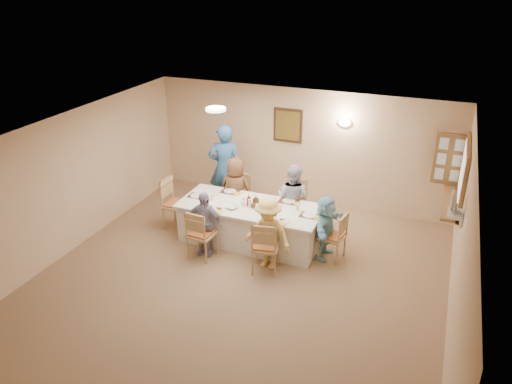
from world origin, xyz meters
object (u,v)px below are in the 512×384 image
at_px(chair_front_left, 202,233).
at_px(diner_back_right, 293,199).
at_px(chair_back_right, 294,206).
at_px(condiment_ketchup, 249,200).
at_px(chair_front_right, 266,245).
at_px(caregiver, 225,168).
at_px(serving_hatch, 464,176).
at_px(desk_fan, 455,204).
at_px(dining_table, 251,224).
at_px(diner_back_left, 236,190).
at_px(chair_right_end, 332,236).
at_px(chair_back_left, 238,197).
at_px(diner_front_left, 205,223).
at_px(chair_left_end, 177,204).
at_px(diner_right_end, 325,227).
at_px(diner_front_right, 268,234).

xyz_separation_m(chair_front_left, diner_back_right, (1.20, 1.48, 0.23)).
relative_size(chair_back_right, condiment_ketchup, 4.29).
xyz_separation_m(chair_front_right, caregiver, (-1.65, 1.95, 0.45)).
height_order(chair_front_right, diner_back_right, diner_back_right).
bearing_deg(serving_hatch, desk_fan, -94.66).
bearing_deg(dining_table, diner_back_left, 131.42).
xyz_separation_m(chair_right_end, caregiver, (-2.60, 1.15, 0.48)).
bearing_deg(caregiver, desk_fan, 133.95).
bearing_deg(caregiver, chair_back_right, 140.60).
bearing_deg(dining_table, chair_front_right, -53.13).
relative_size(chair_front_right, diner_back_left, 0.70).
bearing_deg(chair_back_left, chair_back_right, 9.41).
distance_m(desk_fan, condiment_ketchup, 3.51).
height_order(diner_back_left, diner_front_left, diner_back_left).
height_order(chair_back_left, chair_front_left, chair_front_left).
height_order(diner_front_left, condiment_ketchup, diner_front_left).
xyz_separation_m(chair_front_right, chair_left_end, (-2.15, 0.80, 0.03)).
height_order(chair_back_right, chair_front_left, chair_back_right).
height_order(serving_hatch, diner_right_end, serving_hatch).
height_order(chair_right_end, diner_back_left, diner_back_left).
height_order(serving_hatch, caregiver, serving_hatch).
bearing_deg(diner_back_left, chair_right_end, 157.62).
bearing_deg(chair_left_end, caregiver, -23.09).
bearing_deg(diner_back_left, chair_front_right, 124.20).
bearing_deg(dining_table, chair_front_left, -126.87).
height_order(chair_front_left, condiment_ketchup, condiment_ketchup).
bearing_deg(chair_front_right, desk_fan, 177.93).
distance_m(diner_back_right, diner_right_end, 1.07).
bearing_deg(caregiver, condiment_ketchup, 103.92).
distance_m(serving_hatch, chair_left_end, 5.26).
bearing_deg(chair_right_end, desk_fan, 88.76).
xyz_separation_m(dining_table, diner_right_end, (1.42, 0.00, 0.21)).
distance_m(chair_back_right, chair_front_left, 2.00).
xyz_separation_m(chair_back_left, diner_back_left, (0.00, -0.12, 0.22)).
bearing_deg(chair_back_left, diner_back_left, -80.59).
distance_m(chair_front_right, caregiver, 2.59).
relative_size(chair_back_left, chair_left_end, 0.91).
bearing_deg(dining_table, chair_back_right, 53.13).
height_order(diner_back_right, diner_front_right, diner_back_right).
relative_size(dining_table, condiment_ketchup, 11.44).
xyz_separation_m(diner_right_end, condiment_ketchup, (-1.44, -0.02, 0.29)).
relative_size(serving_hatch, condiment_ketchup, 6.50).
relative_size(chair_left_end, diner_front_right, 0.79).
relative_size(serving_hatch, chair_back_right, 1.51).
distance_m(chair_back_right, diner_back_right, 0.24).
distance_m(chair_left_end, caregiver, 1.32).
relative_size(chair_back_right, chair_front_left, 1.05).
bearing_deg(condiment_ketchup, chair_front_right, -51.50).
xyz_separation_m(chair_right_end, diner_front_right, (-0.95, -0.68, 0.20)).
distance_m(chair_front_right, chair_right_end, 1.24).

